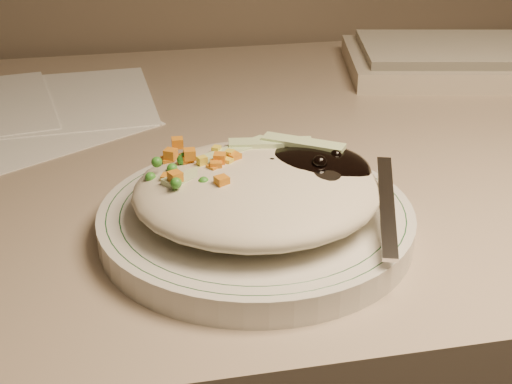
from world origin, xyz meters
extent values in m
cube|color=gray|center=(0.00, 1.38, 0.72)|extent=(1.40, 0.70, 0.04)
cylinder|color=silver|center=(-0.11, 1.19, 0.75)|extent=(0.25, 0.25, 0.02)
torus|color=#144723|center=(-0.11, 1.19, 0.76)|extent=(0.24, 0.24, 0.00)
torus|color=#144723|center=(-0.11, 1.19, 0.76)|extent=(0.21, 0.21, 0.00)
ellipsoid|color=#C1B59D|center=(-0.11, 1.19, 0.78)|extent=(0.19, 0.18, 0.04)
ellipsoid|color=black|center=(-0.07, 1.20, 0.79)|extent=(0.10, 0.09, 0.03)
ellipsoid|color=orange|center=(-0.16, 1.21, 0.78)|extent=(0.08, 0.08, 0.02)
sphere|color=black|center=(-0.10, 1.20, 0.79)|extent=(0.01, 0.01, 0.01)
sphere|color=black|center=(-0.07, 1.21, 0.79)|extent=(0.01, 0.01, 0.01)
sphere|color=black|center=(-0.05, 1.20, 0.80)|extent=(0.01, 0.01, 0.01)
sphere|color=black|center=(-0.05, 1.21, 0.79)|extent=(0.01, 0.01, 0.01)
sphere|color=black|center=(-0.06, 1.18, 0.80)|extent=(0.01, 0.01, 0.01)
sphere|color=black|center=(-0.07, 1.20, 0.79)|extent=(0.01, 0.01, 0.01)
sphere|color=black|center=(-0.06, 1.21, 0.79)|extent=(0.01, 0.01, 0.01)
cube|color=orange|center=(-0.16, 1.21, 0.80)|extent=(0.01, 0.01, 0.01)
cube|color=orange|center=(-0.15, 1.19, 0.79)|extent=(0.01, 0.01, 0.01)
cube|color=orange|center=(-0.17, 1.23, 0.80)|extent=(0.01, 0.01, 0.01)
cube|color=orange|center=(-0.14, 1.20, 0.80)|extent=(0.01, 0.01, 0.01)
cube|color=orange|center=(-0.14, 1.20, 0.80)|extent=(0.01, 0.01, 0.01)
cube|color=orange|center=(-0.18, 1.23, 0.79)|extent=(0.01, 0.01, 0.01)
cube|color=orange|center=(-0.16, 1.22, 0.80)|extent=(0.01, 0.01, 0.01)
cube|color=orange|center=(-0.14, 1.20, 0.80)|extent=(0.01, 0.01, 0.01)
cube|color=orange|center=(-0.13, 1.21, 0.80)|extent=(0.01, 0.01, 0.01)
cube|color=orange|center=(-0.17, 1.24, 0.80)|extent=(0.01, 0.01, 0.01)
cube|color=orange|center=(-0.17, 1.18, 0.80)|extent=(0.01, 0.01, 0.01)
cube|color=orange|center=(-0.14, 1.17, 0.80)|extent=(0.01, 0.01, 0.01)
cube|color=orange|center=(-0.18, 1.19, 0.79)|extent=(0.01, 0.01, 0.01)
cube|color=orange|center=(-0.18, 1.23, 0.79)|extent=(0.01, 0.01, 0.01)
sphere|color=#388C28|center=(-0.14, 1.21, 0.80)|extent=(0.01, 0.01, 0.01)
sphere|color=#388C28|center=(-0.18, 1.17, 0.80)|extent=(0.01, 0.01, 0.01)
sphere|color=#388C28|center=(-0.18, 1.21, 0.80)|extent=(0.01, 0.01, 0.01)
sphere|color=#388C28|center=(-0.19, 1.21, 0.80)|extent=(0.01, 0.01, 0.01)
sphere|color=#388C28|center=(-0.15, 1.21, 0.79)|extent=(0.01, 0.01, 0.01)
sphere|color=#388C28|center=(-0.14, 1.18, 0.79)|extent=(0.01, 0.01, 0.01)
sphere|color=#388C28|center=(-0.16, 1.20, 0.79)|extent=(0.01, 0.01, 0.01)
sphere|color=#388C28|center=(-0.16, 1.18, 0.79)|extent=(0.01, 0.01, 0.01)
sphere|color=#388C28|center=(-0.19, 1.20, 0.79)|extent=(0.01, 0.01, 0.01)
sphere|color=#388C28|center=(-0.16, 1.22, 0.80)|extent=(0.01, 0.01, 0.01)
sphere|color=#388C28|center=(-0.17, 1.22, 0.80)|extent=(0.01, 0.01, 0.01)
sphere|color=#388C28|center=(-0.17, 1.19, 0.79)|extent=(0.01, 0.01, 0.01)
sphere|color=#388C28|center=(-0.15, 1.18, 0.80)|extent=(0.01, 0.01, 0.01)
sphere|color=#388C28|center=(-0.12, 1.23, 0.79)|extent=(0.01, 0.01, 0.01)
cube|color=yellow|center=(-0.15, 1.21, 0.79)|extent=(0.01, 0.01, 0.01)
cube|color=yellow|center=(-0.13, 1.20, 0.80)|extent=(0.01, 0.01, 0.01)
cube|color=yellow|center=(-0.16, 1.22, 0.79)|extent=(0.01, 0.01, 0.01)
cube|color=yellow|center=(-0.15, 1.21, 0.80)|extent=(0.01, 0.01, 0.01)
cube|color=yellow|center=(-0.16, 1.20, 0.79)|extent=(0.01, 0.01, 0.01)
cube|color=yellow|center=(-0.13, 1.21, 0.80)|extent=(0.01, 0.01, 0.01)
cube|color=yellow|center=(-0.14, 1.23, 0.80)|extent=(0.01, 0.01, 0.01)
cube|color=yellow|center=(-0.15, 1.20, 0.79)|extent=(0.01, 0.01, 0.01)
cube|color=#B2D18C|center=(-0.12, 1.23, 0.80)|extent=(0.07, 0.05, 0.00)
cube|color=#B2D18C|center=(-0.09, 1.23, 0.80)|extent=(0.07, 0.02, 0.00)
cube|color=#B2D18C|center=(-0.15, 1.20, 0.80)|extent=(0.07, 0.05, 0.00)
cube|color=#B2D18C|center=(-0.07, 1.22, 0.80)|extent=(0.07, 0.05, 0.00)
cube|color=#B2D18C|center=(-0.11, 1.18, 0.79)|extent=(0.07, 0.04, 0.00)
cube|color=#B2D18C|center=(-0.13, 1.21, 0.80)|extent=(0.06, 0.05, 0.00)
ellipsoid|color=silver|center=(-0.06, 1.18, 0.79)|extent=(0.05, 0.06, 0.01)
cube|color=silver|center=(-0.02, 1.14, 0.78)|extent=(0.04, 0.11, 0.03)
cube|color=white|center=(-0.32, 1.53, 0.74)|extent=(0.31, 0.23, 0.00)
camera|label=1|loc=(-0.21, 0.71, 1.03)|focal=50.00mm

